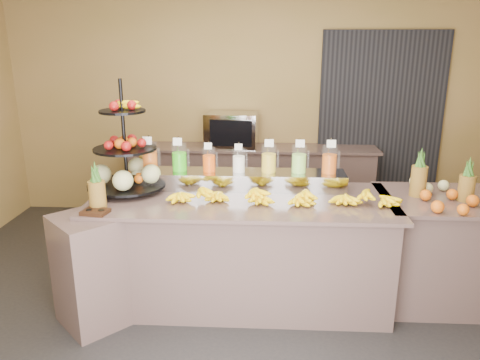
# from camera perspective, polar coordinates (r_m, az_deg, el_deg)

# --- Properties ---
(ground) EXTENTS (6.00, 6.00, 0.00)m
(ground) POSITION_cam_1_polar(r_m,az_deg,el_deg) (4.00, -0.01, -16.38)
(ground) COLOR black
(ground) RESTS_ON ground
(room_envelope) EXTENTS (6.04, 5.02, 2.82)m
(room_envelope) POSITION_cam_1_polar(r_m,az_deg,el_deg) (4.14, 3.23, 12.43)
(room_envelope) COLOR olive
(room_envelope) RESTS_ON ground
(buffet_counter) EXTENTS (2.75, 1.25, 0.93)m
(buffet_counter) POSITION_cam_1_polar(r_m,az_deg,el_deg) (4.01, -1.47, -8.70)
(buffet_counter) COLOR #8A6864
(buffet_counter) RESTS_ON ground
(right_counter) EXTENTS (1.08, 0.88, 0.93)m
(right_counter) POSITION_cam_1_polar(r_m,az_deg,el_deg) (4.39, 23.25, -7.73)
(right_counter) COLOR #8A6864
(right_counter) RESTS_ON ground
(back_ledge) EXTENTS (3.10, 0.55, 0.93)m
(back_ledge) POSITION_cam_1_polar(r_m,az_deg,el_deg) (5.86, 1.17, -0.33)
(back_ledge) COLOR #8A6864
(back_ledge) RESTS_ON ground
(pitcher_tray) EXTENTS (1.85, 0.30, 0.15)m
(pitcher_tray) POSITION_cam_1_polar(r_m,az_deg,el_deg) (4.11, -0.15, 0.03)
(pitcher_tray) COLOR gray
(pitcher_tray) RESTS_ON buffet_counter
(juice_pitcher_orange_a) EXTENTS (0.13, 0.14, 0.32)m
(juice_pitcher_orange_a) POSITION_cam_1_polar(r_m,az_deg,el_deg) (4.17, -10.92, 2.62)
(juice_pitcher_orange_a) COLOR silver
(juice_pitcher_orange_a) RESTS_ON pitcher_tray
(juice_pitcher_green) EXTENTS (0.13, 0.14, 0.32)m
(juice_pitcher_green) POSITION_cam_1_polar(r_m,az_deg,el_deg) (4.12, -7.40, 2.56)
(juice_pitcher_green) COLOR silver
(juice_pitcher_green) RESTS_ON pitcher_tray
(juice_pitcher_orange_b) EXTENTS (0.11, 0.12, 0.28)m
(juice_pitcher_orange_b) POSITION_cam_1_polar(r_m,az_deg,el_deg) (4.08, -3.80, 2.34)
(juice_pitcher_orange_b) COLOR silver
(juice_pitcher_orange_b) RESTS_ON pitcher_tray
(juice_pitcher_milk) EXTENTS (0.11, 0.12, 0.27)m
(juice_pitcher_milk) POSITION_cam_1_polar(r_m,az_deg,el_deg) (4.06, -0.15, 2.26)
(juice_pitcher_milk) COLOR silver
(juice_pitcher_milk) RESTS_ON pitcher_tray
(juice_pitcher_lemon) EXTENTS (0.13, 0.13, 0.31)m
(juice_pitcher_lemon) POSITION_cam_1_polar(r_m,az_deg,el_deg) (4.05, 3.53, 2.42)
(juice_pitcher_lemon) COLOR silver
(juice_pitcher_lemon) RESTS_ON pitcher_tray
(juice_pitcher_lime) EXTENTS (0.13, 0.13, 0.31)m
(juice_pitcher_lime) POSITION_cam_1_polar(r_m,az_deg,el_deg) (4.06, 7.20, 2.35)
(juice_pitcher_lime) COLOR silver
(juice_pitcher_lime) RESTS_ON pitcher_tray
(juice_pitcher_orange_c) EXTENTS (0.13, 0.13, 0.31)m
(juice_pitcher_orange_c) POSITION_cam_1_polar(r_m,az_deg,el_deg) (4.09, 10.84, 2.29)
(juice_pitcher_orange_c) COLOR silver
(juice_pitcher_orange_c) RESTS_ON pitcher_tray
(banana_heap) EXTENTS (1.86, 0.17, 0.15)m
(banana_heap) POSITION_cam_1_polar(r_m,az_deg,el_deg) (3.77, 4.98, -1.68)
(banana_heap) COLOR yellow
(banana_heap) RESTS_ON buffet_counter
(fruit_stand) EXTENTS (0.80, 0.80, 0.95)m
(fruit_stand) POSITION_cam_1_polar(r_m,az_deg,el_deg) (4.10, -13.09, 1.95)
(fruit_stand) COLOR black
(fruit_stand) RESTS_ON buffet_counter
(condiment_caddy) EXTENTS (0.21, 0.17, 0.03)m
(condiment_caddy) POSITION_cam_1_polar(r_m,az_deg,el_deg) (3.69, -17.23, -3.73)
(condiment_caddy) COLOR black
(condiment_caddy) RESTS_ON buffet_counter
(pineapple_left_a) EXTENTS (0.13, 0.13, 0.38)m
(pineapple_left_a) POSITION_cam_1_polar(r_m,az_deg,el_deg) (3.75, -17.04, -1.34)
(pineapple_left_a) COLOR brown
(pineapple_left_a) RESTS_ON buffet_counter
(pineapple_left_b) EXTENTS (0.13, 0.13, 0.40)m
(pineapple_left_b) POSITION_cam_1_polar(r_m,az_deg,el_deg) (4.41, -11.30, 1.88)
(pineapple_left_b) COLOR brown
(pineapple_left_b) RESTS_ON buffet_counter
(right_fruit_pile) EXTENTS (0.48, 0.46, 0.25)m
(right_fruit_pile) POSITION_cam_1_polar(r_m,az_deg,el_deg) (4.08, 23.56, -1.44)
(right_fruit_pile) COLOR brown
(right_fruit_pile) RESTS_ON right_counter
(oven_warmer) EXTENTS (0.66, 0.49, 0.41)m
(oven_warmer) POSITION_cam_1_polar(r_m,az_deg,el_deg) (5.71, -0.98, 6.15)
(oven_warmer) COLOR gray
(oven_warmer) RESTS_ON back_ledge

